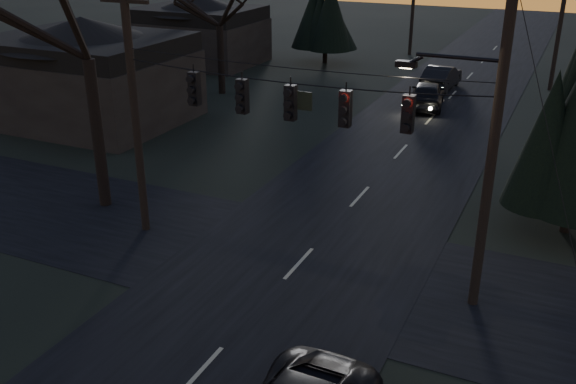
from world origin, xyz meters
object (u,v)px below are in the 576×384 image
at_px(utility_pole_far_r, 550,90).
at_px(utility_pole_far_l, 409,55).
at_px(utility_pole_right, 472,303).
at_px(sedan_oncoming_b, 441,78).
at_px(sedan_oncoming_a, 427,95).
at_px(utility_pole_left, 146,229).

bearing_deg(utility_pole_far_r, utility_pole_far_l, 145.18).
relative_size(utility_pole_right, sedan_oncoming_b, 2.14).
xyz_separation_m(sedan_oncoming_a, sedan_oncoming_b, (-0.25, 4.91, -0.02)).
xyz_separation_m(utility_pole_far_l, sedan_oncoming_b, (4.95, -10.77, 0.77)).
relative_size(utility_pole_far_r, sedan_oncoming_b, 1.82).
distance_m(utility_pole_far_r, sedan_oncoming_b, 7.16).
relative_size(utility_pole_far_l, sedan_oncoming_a, 1.72).
bearing_deg(utility_pole_left, sedan_oncoming_a, 75.65).
relative_size(utility_pole_left, utility_pole_far_l, 1.06).
relative_size(utility_pole_right, sedan_oncoming_a, 2.14).
bearing_deg(utility_pole_far_r, utility_pole_left, -112.33).
height_order(sedan_oncoming_a, sedan_oncoming_b, sedan_oncoming_a).
height_order(utility_pole_far_r, sedan_oncoming_a, utility_pole_far_r).
height_order(utility_pole_far_r, utility_pole_far_l, utility_pole_far_r).
height_order(utility_pole_far_l, sedan_oncoming_b, utility_pole_far_l).
distance_m(utility_pole_right, utility_pole_far_r, 28.00).
xyz_separation_m(utility_pole_far_l, sedan_oncoming_a, (5.20, -15.68, 0.79)).
distance_m(utility_pole_far_r, utility_pole_far_l, 14.01).
distance_m(utility_pole_far_l, sedan_oncoming_b, 11.87).
distance_m(sedan_oncoming_a, sedan_oncoming_b, 4.92).
height_order(utility_pole_far_r, sedan_oncoming_b, utility_pole_far_r).
bearing_deg(utility_pole_right, utility_pole_far_l, 107.72).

